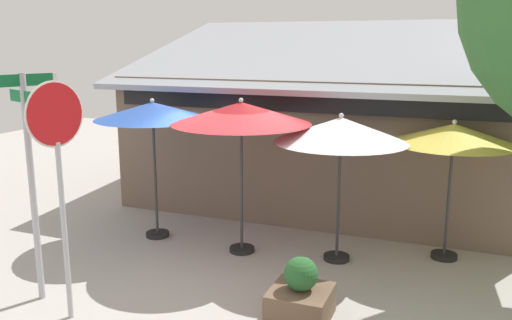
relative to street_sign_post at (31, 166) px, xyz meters
name	(u,v)px	position (x,y,z in m)	size (l,w,h in m)	color
ground_plane	(218,272)	(1.94, 1.82, -2.00)	(28.00, 28.00, 0.10)	#ADA8A0
cafe_building	(331,133)	(2.60, 6.64, -0.40)	(8.86, 5.51, 4.20)	#705B4C
street_sign_post	(31,166)	(0.00, 0.00, 0.00)	(0.78, 0.84, 3.23)	#A8AAB2
stop_sign	(58,155)	(0.77, -0.30, 0.28)	(0.20, 0.82, 3.16)	#A8AAB2
patio_umbrella_royal_blue_left	(153,112)	(0.20, 2.80, 0.42)	(2.11, 2.11, 2.63)	black
patio_umbrella_crimson_center	(241,114)	(2.00, 2.68, 0.49)	(2.37, 2.37, 2.72)	black
patio_umbrella_ivory_right	(341,131)	(3.64, 2.93, 0.27)	(2.19, 2.19, 2.51)	black
patio_umbrella_mustard_far_right	(454,136)	(5.34, 3.68, 0.18)	(2.04, 2.04, 2.39)	black
sidewalk_planter	(301,296)	(3.65, 0.79, -1.63)	(0.79, 0.79, 0.87)	brown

